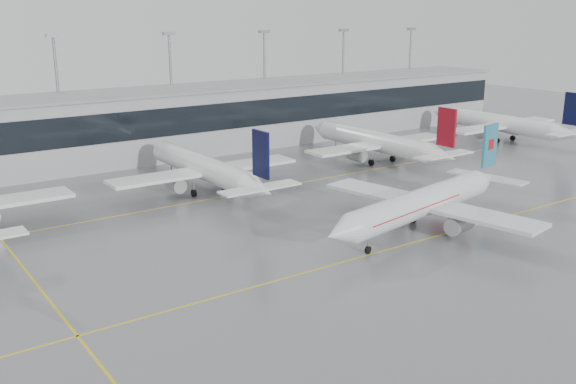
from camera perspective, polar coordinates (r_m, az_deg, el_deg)
ground at (r=71.06m, az=5.59°, el=-6.03°), size 320.00×320.00×0.00m
taxi_line_main at (r=71.06m, az=5.59°, el=-6.03°), size 120.00×0.25×0.01m
taxi_line_north at (r=94.57m, az=-6.27°, el=-0.51°), size 120.00×0.25×0.01m
taxi_line_cross at (r=71.22m, az=-21.85°, el=-7.09°), size 0.25×60.00×0.01m
terminal at (r=121.66m, az=-13.70°, el=5.66°), size 180.00×15.00×12.00m
terminal_glass at (r=114.51m, az=-12.34°, el=5.91°), size 180.00×0.20×5.00m
terminal_roof at (r=120.79m, az=-13.89°, el=8.56°), size 182.00×16.00×0.40m
light_masts at (r=126.25m, az=-14.94°, el=9.30°), size 156.40×1.00×22.60m
air_canada_jet at (r=81.11m, az=12.24°, el=-0.84°), size 36.44×29.47×11.48m
parked_jet_c at (r=96.78m, az=-7.39°, el=2.10°), size 29.64×36.96×11.72m
parked_jet_d at (r=116.72m, az=8.02°, el=4.40°), size 29.64×36.96×11.72m
parked_jet_e at (r=142.59m, az=18.45°, el=5.78°), size 29.64×36.96×11.72m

